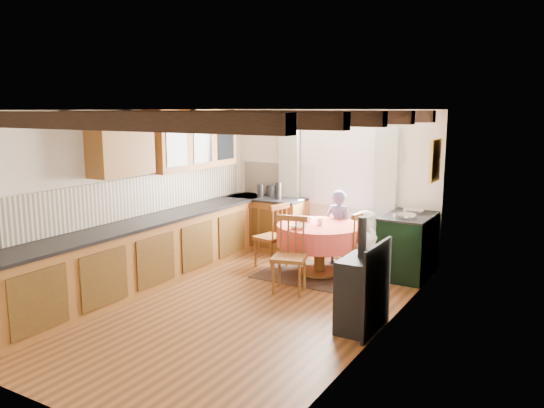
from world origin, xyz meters
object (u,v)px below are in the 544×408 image
Objects in this scene: aga_range at (408,245)px; child_far at (339,228)px; chair_right at (371,250)px; cup at (320,222)px; dining_table at (319,250)px; chair_near at (289,255)px; child_right at (365,246)px; chair_left at (271,235)px; cast_iron_stove at (361,274)px.

aga_range is 1.09m from child_far.
chair_right reaches higher than cup.
child_far is at bearing 85.92° from dining_table.
aga_range is (0.32, 0.68, -0.04)m from chair_right.
chair_near is 1.00× the size of chair_right.
dining_table is 1.22× the size of child_right.
dining_table is 1.05× the size of child_far.
chair_left is 0.79× the size of cast_iron_stove.
chair_right is at bearing -5.11° from dining_table.
aga_range is 0.79× the size of cast_iron_stove.
child_right is at bearing -129.83° from aga_range.
dining_table is 1.24× the size of aga_range.
aga_range is at bearing -171.79° from child_far.
child_right is at bearing 104.77° from chair_left.
dining_table is at bearing 72.34° from chair_near.
aga_range reaches higher than cup.
cup is (0.03, 0.87, 0.29)m from chair_near.
cup is (-1.12, -0.61, 0.33)m from aga_range.
child_right is (-0.45, -0.54, 0.05)m from aga_range.
chair_right is 1.00× the size of aga_range.
chair_left is at bearing 102.15° from child_right.
cup is (-1.23, 1.55, 0.16)m from cast_iron_stove.
chair_right is 0.76m from aga_range.
child_far reaches higher than chair_right.
cup is at bearing -34.39° from dining_table.
chair_left reaches higher than dining_table.
aga_range is at bearing 36.29° from chair_near.
child_far reaches higher than child_right.
dining_table is 0.82m from chair_right.
dining_table is 2.00m from cast_iron_stove.
cast_iron_stove is at bearing -51.45° from dining_table.
chair_right reaches higher than aga_range.
aga_range is 2.17m from cast_iron_stove.
cast_iron_stove is (1.24, -1.55, 0.26)m from dining_table.
dining_table is 0.69m from child_right.
cup is at bearing 92.72° from chair_right.
chair_left is at bearing -162.35° from aga_range.
chair_left is 1.63m from chair_right.
child_far reaches higher than chair_left.
child_right is at bearing 37.52° from chair_near.
cast_iron_stove is at bearing -151.71° from child_right.
aga_range is at bearing -17.35° from chair_right.
chair_left is at bearing 143.07° from cast_iron_stove.
aga_range is 0.85× the size of child_far.
chair_near is at bearing -127.77° from aga_range.
cast_iron_stove is 2.45m from child_far.
chair_left is at bearing 41.93° from child_far.
cup is (0.00, -0.00, 0.42)m from dining_table.
dining_table is at bearing 92.56° from chair_right.
chair_right is at bearing -4.96° from cup.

